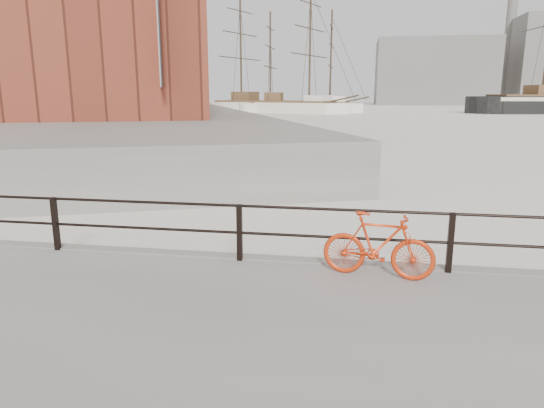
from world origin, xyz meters
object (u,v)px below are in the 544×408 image
at_px(schooner_mid, 274,112).
at_px(schooner_left, 300,112).
at_px(bicycle, 378,245).
at_px(workboat_far, 94,125).
at_px(workboat_near, 18,131).

distance_m(schooner_mid, schooner_left, 4.47).
distance_m(bicycle, schooner_mid, 78.10).
bearing_deg(workboat_far, schooner_mid, 70.53).
bearing_deg(schooner_left, schooner_mid, -177.54).
height_order(schooner_left, workboat_near, schooner_left).
height_order(schooner_mid, workboat_far, schooner_mid).
bearing_deg(schooner_mid, workboat_near, -86.64).
distance_m(schooner_left, workboat_near, 50.07).
bearing_deg(schooner_mid, workboat_far, -87.94).
height_order(schooner_mid, workboat_near, schooner_mid).
relative_size(bicycle, schooner_mid, 0.06).
relative_size(workboat_near, workboat_far, 1.06).
xyz_separation_m(bicycle, workboat_far, (-27.27, 39.83, -0.88)).
bearing_deg(workboat_far, workboat_near, -102.71).
relative_size(schooner_left, workboat_near, 1.93).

